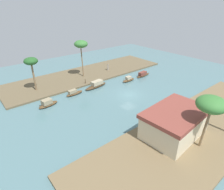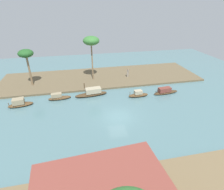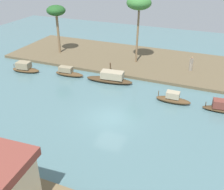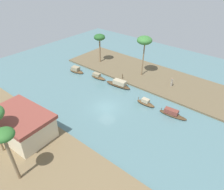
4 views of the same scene
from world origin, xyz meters
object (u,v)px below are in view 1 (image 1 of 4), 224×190
object	(u,v)px
sampan_with_red_awning	(74,93)
sampan_midstream	(96,85)
person_on_near_bank	(108,68)
palm_tree_right_short	(211,105)
palm_tree_left_far	(31,62)
sampan_with_tall_canopy	(143,74)
riverside_building	(175,123)
sampan_open_hull	(128,80)
mooring_post	(85,81)
sampan_upstream_small	(48,103)
palm_tree_left_near	(81,45)

from	to	relation	value
sampan_with_red_awning	sampan_midstream	size ratio (longest dim) A/B	0.66
person_on_near_bank	palm_tree_right_short	world-z (taller)	palm_tree_right_short
sampan_with_red_awning	palm_tree_left_far	xyz separation A→B (m)	(4.85, -5.93, 5.39)
sampan_with_tall_canopy	riverside_building	world-z (taller)	riverside_building
sampan_with_red_awning	person_on_near_bank	size ratio (longest dim) A/B	2.09
sampan_with_tall_canopy	sampan_open_hull	distance (m)	4.73
sampan_with_tall_canopy	palm_tree_left_far	xyz separation A→B (m)	(21.97, -7.45, 5.38)
sampan_open_hull	palm_tree_right_short	xyz separation A→B (m)	(7.89, 20.41, 5.51)
sampan_with_red_awning	mooring_post	xyz separation A→B (m)	(-4.15, -2.66, 0.38)
sampan_upstream_small	person_on_near_bank	size ratio (longest dim) A/B	2.11
sampan_with_red_awning	palm_tree_left_far	bearing A→B (deg)	-55.20
palm_tree_left_near	sampan_midstream	bearing A→B (deg)	81.99
sampan_with_tall_canopy	palm_tree_left_far	bearing A→B (deg)	-24.47
person_on_near_bank	sampan_with_red_awning	bearing A→B (deg)	63.12
sampan_midstream	sampan_upstream_small	world-z (taller)	sampan_midstream
sampan_open_hull	sampan_upstream_small	bearing A→B (deg)	-3.38
sampan_upstream_small	riverside_building	world-z (taller)	riverside_building
sampan_midstream	sampan_open_hull	distance (m)	7.43
sampan_midstream	palm_tree_left_near	size ratio (longest dim) A/B	0.67
riverside_building	palm_tree_right_short	bearing A→B (deg)	95.66
sampan_upstream_small	sampan_midstream	bearing A→B (deg)	177.28
sampan_open_hull	riverside_building	world-z (taller)	riverside_building
riverside_building	palm_tree_left_far	bearing A→B (deg)	-74.19
palm_tree_left_far	riverside_building	bearing A→B (deg)	109.64
sampan_upstream_small	palm_tree_left_near	world-z (taller)	palm_tree_left_near
sampan_open_hull	palm_tree_left_near	xyz separation A→B (m)	(6.29, -8.30, 6.97)
sampan_with_tall_canopy	palm_tree_left_near	bearing A→B (deg)	-42.29
palm_tree_left_near	riverside_building	distance (m)	25.95
person_on_near_bank	riverside_building	size ratio (longest dim) A/B	0.19
person_on_near_bank	palm_tree_left_near	world-z (taller)	palm_tree_left_near
palm_tree_left_near	palm_tree_left_far	distance (m)	11.08
sampan_open_hull	riverside_building	xyz separation A→B (m)	(8.46, 17.01, 1.68)
mooring_post	sampan_midstream	bearing A→B (deg)	112.89
sampan_with_tall_canopy	sampan_upstream_small	size ratio (longest dim) A/B	1.25
sampan_open_hull	mooring_post	bearing A→B (deg)	-28.64
palm_tree_left_far	riverside_building	world-z (taller)	palm_tree_left_far
sampan_upstream_small	person_on_near_bank	bearing A→B (deg)	-167.36
sampan_with_red_awning	person_on_near_bank	xyz separation A→B (m)	(-12.92, -6.25, 0.58)
palm_tree_left_far	riverside_building	xyz separation A→B (m)	(-8.78, 24.59, -3.71)
sampan_with_tall_canopy	sampan_midstream	xyz separation A→B (m)	(11.93, -1.71, 0.10)
person_on_near_bank	mooring_post	xyz separation A→B (m)	(8.77, 3.58, -0.20)
person_on_near_bank	palm_tree_left_near	xyz separation A→B (m)	(6.82, -0.40, 6.39)
palm_tree_right_short	riverside_building	bearing A→B (deg)	-80.51
sampan_open_hull	palm_tree_left_far	size ratio (longest dim) A/B	0.52
palm_tree_right_short	sampan_with_red_awning	bearing A→B (deg)	-78.47
sampan_with_red_awning	sampan_upstream_small	bearing A→B (deg)	5.13
mooring_post	sampan_with_red_awning	bearing A→B (deg)	32.70
sampan_midstream	sampan_upstream_small	size ratio (longest dim) A/B	1.50
mooring_post	palm_tree_left_far	bearing A→B (deg)	-19.95
palm_tree_right_short	sampan_with_tall_canopy	bearing A→B (deg)	-121.57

